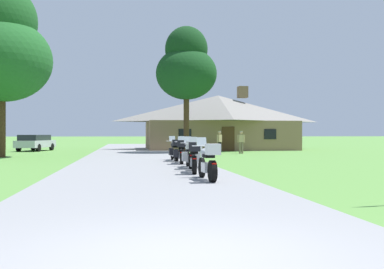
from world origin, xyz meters
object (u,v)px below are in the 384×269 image
bystander_tan_shirt_beside_signpost (241,141)px  parked_silver_suv_far_left (35,142)px  tree_left_near (2,48)px  motorcycle_yellow_second_in_row (194,157)px  motorcycle_silver_third_in_row (190,155)px  motorcycle_silver_nearest_to_camera (208,162)px  tree_by_lodge_front (186,67)px  bystander_tan_shirt_near_lodge (219,141)px  motorcycle_black_farthest_in_row (175,150)px  tree_left_far (3,73)px  motorcycle_white_fourth_in_row (181,152)px

bystander_tan_shirt_beside_signpost → parked_silver_suv_far_left: 17.96m
parked_silver_suv_far_left → tree_left_near: bearing=-77.4°
motorcycle_yellow_second_in_row → motorcycle_silver_third_in_row: bearing=92.5°
motorcycle_silver_nearest_to_camera → motorcycle_yellow_second_in_row: same height
parked_silver_suv_far_left → tree_by_lodge_front: bearing=-11.5°
tree_by_lodge_front → parked_silver_suv_far_left: (-12.44, 5.46, -5.96)m
motorcycle_yellow_second_in_row → tree_by_lodge_front: 19.30m
bystander_tan_shirt_near_lodge → tree_by_lodge_front: size_ratio=0.17×
motorcycle_black_farthest_in_row → tree_by_lodge_front: bearing=76.9°
motorcycle_silver_nearest_to_camera → bystander_tan_shirt_beside_signpost: bearing=69.6°
bystander_tan_shirt_near_lodge → tree_left_far: (-18.45, 9.66, 6.15)m
tree_left_near → tree_left_far: size_ratio=1.06×
bystander_tan_shirt_near_lodge → tree_by_lodge_front: bearing=122.1°
motorcycle_yellow_second_in_row → tree_left_far: 31.00m
parked_silver_suv_far_left → bystander_tan_shirt_beside_signpost: bearing=-12.6°
motorcycle_silver_third_in_row → bystander_tan_shirt_beside_signpost: bystander_tan_shirt_beside_signpost is taller
bystander_tan_shirt_near_lodge → tree_left_near: bearing=156.1°
motorcycle_silver_nearest_to_camera → motorcycle_yellow_second_in_row: size_ratio=1.00×
bystander_tan_shirt_near_lodge → motorcycle_silver_third_in_row: bearing=-146.2°
motorcycle_yellow_second_in_row → bystander_tan_shirt_near_lodge: size_ratio=1.23×
motorcycle_silver_third_in_row → tree_by_lodge_front: size_ratio=0.21×
bystander_tan_shirt_beside_signpost → parked_silver_suv_far_left: bystander_tan_shirt_beside_signpost is taller
motorcycle_silver_third_in_row → bystander_tan_shirt_near_lodge: size_ratio=1.24×
parked_silver_suv_far_left → motorcycle_yellow_second_in_row: bearing=-54.4°
tree_left_near → motorcycle_black_farthest_in_row: bearing=-30.4°
tree_left_near → tree_left_far: bearing=104.6°
motorcycle_silver_nearest_to_camera → parked_silver_suv_far_left: size_ratio=0.43×
motorcycle_white_fourth_in_row → motorcycle_black_farthest_in_row: bearing=98.2°
parked_silver_suv_far_left → bystander_tan_shirt_near_lodge: bearing=-10.6°
motorcycle_silver_nearest_to_camera → bystander_tan_shirt_near_lodge: bystander_tan_shirt_near_lodge is taller
motorcycle_silver_third_in_row → tree_by_lodge_front: tree_by_lodge_front is taller
motorcycle_white_fourth_in_row → parked_silver_suv_far_left: bearing=125.3°
bystander_tan_shirt_beside_signpost → tree_left_far: size_ratio=0.16×
tree_left_near → tree_left_far: 14.29m
motorcycle_silver_nearest_to_camera → motorcycle_black_farthest_in_row: size_ratio=1.00×
bystander_tan_shirt_near_lodge → tree_left_far: bearing=112.8°
tree_by_lodge_front → tree_left_far: 18.26m
motorcycle_silver_nearest_to_camera → motorcycle_silver_third_in_row: bearing=85.8°
parked_silver_suv_far_left → motorcycle_white_fourth_in_row: bearing=-48.6°
tree_left_far → tree_by_lodge_front: bearing=-29.0°
motorcycle_yellow_second_in_row → motorcycle_silver_third_in_row: size_ratio=1.00×
motorcycle_silver_third_in_row → motorcycle_white_fourth_in_row: size_ratio=1.00×
motorcycle_silver_third_in_row → bystander_tan_shirt_beside_signpost: size_ratio=1.24×
motorcycle_yellow_second_in_row → motorcycle_black_farthest_in_row: (0.10, 7.16, -0.01)m
motorcycle_silver_nearest_to_camera → tree_by_lodge_front: (2.18, 20.75, 6.12)m
motorcycle_yellow_second_in_row → bystander_tan_shirt_near_lodge: (4.68, 17.35, 0.33)m
tree_left_far → motorcycle_yellow_second_in_row: bearing=-63.0°
motorcycle_silver_third_in_row → tree_by_lodge_front: bearing=85.3°
motorcycle_silver_nearest_to_camera → motorcycle_white_fourth_in_row: same height
motorcycle_white_fourth_in_row → bystander_tan_shirt_near_lodge: 13.16m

